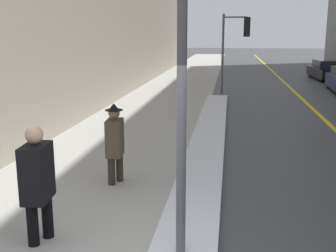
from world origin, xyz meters
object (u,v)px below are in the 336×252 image
(pedestrian_nearside, at_px, (37,179))
(pedestrian_trailing, at_px, (115,140))
(traffic_light_near, at_px, (238,36))
(lamp_post, at_px, (182,29))
(parked_car_black, at_px, (328,70))

(pedestrian_nearside, relative_size, pedestrian_trailing, 1.06)
(traffic_light_near, bearing_deg, lamp_post, -92.20)
(pedestrian_nearside, bearing_deg, parked_car_black, 154.23)
(pedestrian_nearside, bearing_deg, pedestrian_trailing, 165.77)
(traffic_light_near, bearing_deg, pedestrian_nearside, -99.51)
(pedestrian_trailing, bearing_deg, traffic_light_near, 164.56)
(pedestrian_nearside, distance_m, pedestrian_trailing, 2.49)
(traffic_light_near, bearing_deg, parked_car_black, 51.83)
(pedestrian_nearside, distance_m, parked_car_black, 24.23)
(lamp_post, distance_m, pedestrian_trailing, 3.74)
(traffic_light_near, distance_m, pedestrian_trailing, 13.37)
(pedestrian_nearside, bearing_deg, lamp_post, 78.33)
(lamp_post, relative_size, pedestrian_trailing, 3.07)
(traffic_light_near, xyz_separation_m, parked_car_black, (5.81, 7.16, -2.13))
(pedestrian_trailing, xyz_separation_m, parked_car_black, (8.25, 20.18, -0.29))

